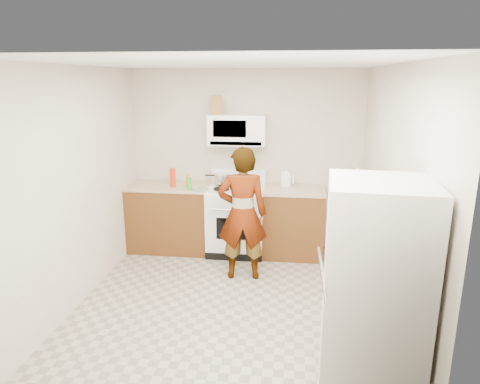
% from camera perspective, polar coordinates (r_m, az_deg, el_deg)
% --- Properties ---
extents(floor, '(3.60, 3.60, 0.00)m').
position_cam_1_polar(floor, '(4.77, -1.62, -14.80)').
color(floor, gray).
rests_on(floor, ground).
extents(back_wall, '(3.20, 0.02, 2.50)m').
position_cam_1_polar(back_wall, '(6.02, 0.82, 4.25)').
color(back_wall, beige).
rests_on(back_wall, floor).
extents(right_wall, '(0.02, 3.60, 2.50)m').
position_cam_1_polar(right_wall, '(4.35, 19.44, -0.79)').
color(right_wall, beige).
rests_on(right_wall, floor).
extents(cabinet_left, '(1.12, 0.62, 0.90)m').
position_cam_1_polar(cabinet_left, '(6.14, -9.23, -3.47)').
color(cabinet_left, brown).
rests_on(cabinet_left, floor).
extents(counter_left, '(1.14, 0.64, 0.03)m').
position_cam_1_polar(counter_left, '(6.01, -9.42, 0.77)').
color(counter_left, tan).
rests_on(counter_left, cabinet_left).
extents(cabinet_right, '(0.80, 0.62, 0.90)m').
position_cam_1_polar(cabinet_right, '(5.90, 7.07, -4.13)').
color(cabinet_right, brown).
rests_on(cabinet_right, floor).
extents(counter_right, '(0.82, 0.64, 0.03)m').
position_cam_1_polar(counter_right, '(5.77, 7.21, 0.27)').
color(counter_right, tan).
rests_on(counter_right, cabinet_right).
extents(gas_range, '(0.76, 0.65, 1.13)m').
position_cam_1_polar(gas_range, '(5.93, -0.49, -3.56)').
color(gas_range, white).
rests_on(gas_range, floor).
extents(microwave, '(0.76, 0.38, 0.40)m').
position_cam_1_polar(microwave, '(5.79, -0.35, 8.32)').
color(microwave, white).
rests_on(microwave, back_wall).
extents(person, '(0.63, 0.45, 1.62)m').
position_cam_1_polar(person, '(5.08, 0.31, -2.93)').
color(person, tan).
rests_on(person, floor).
extents(fridge, '(0.75, 0.75, 1.70)m').
position_cam_1_polar(fridge, '(3.30, 17.32, -13.12)').
color(fridge, silver).
rests_on(fridge, floor).
extents(kettle, '(0.17, 0.17, 0.18)m').
position_cam_1_polar(kettle, '(5.90, 6.16, 1.69)').
color(kettle, white).
rests_on(kettle, counter_right).
extents(jug, '(0.16, 0.16, 0.24)m').
position_cam_1_polar(jug, '(5.82, -3.11, 11.49)').
color(jug, brown).
rests_on(jug, microwave).
extents(saucepan, '(0.26, 0.26, 0.12)m').
position_cam_1_polar(saucepan, '(5.96, -2.38, 1.82)').
color(saucepan, silver).
rests_on(saucepan, gas_range).
extents(tray, '(0.25, 0.16, 0.05)m').
position_cam_1_polar(tray, '(5.66, 0.56, 0.50)').
color(tray, silver).
rests_on(tray, gas_range).
extents(bottle_spray, '(0.08, 0.08, 0.26)m').
position_cam_1_polar(bottle_spray, '(5.85, -8.95, 1.90)').
color(bottle_spray, red).
rests_on(bottle_spray, counter_left).
extents(bottle_hot_sauce, '(0.07, 0.07, 0.16)m').
position_cam_1_polar(bottle_hot_sauce, '(5.86, -6.97, 1.50)').
color(bottle_hot_sauce, orange).
rests_on(bottle_hot_sauce, counter_left).
extents(bottle_green_cap, '(0.07, 0.07, 0.17)m').
position_cam_1_polar(bottle_green_cap, '(5.66, -6.77, 1.08)').
color(bottle_green_cap, green).
rests_on(bottle_green_cap, counter_left).
extents(pot_lid, '(0.28, 0.28, 0.01)m').
position_cam_1_polar(pot_lid, '(5.70, -5.29, 0.39)').
color(pot_lid, silver).
rests_on(pot_lid, counter_left).
extents(broom, '(0.20, 0.23, 1.31)m').
position_cam_1_polar(broom, '(5.65, 15.66, -3.18)').
color(broom, white).
rests_on(broom, floor).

